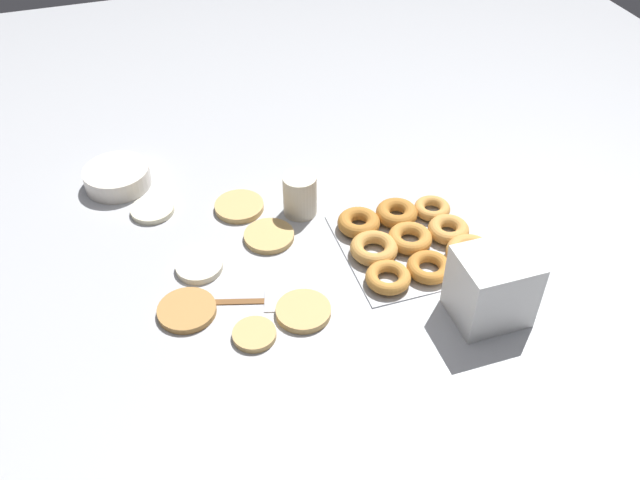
# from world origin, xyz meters

# --- Properties ---
(ground_plane) EXTENTS (3.00, 3.00, 0.00)m
(ground_plane) POSITION_xyz_m (0.00, 0.00, 0.00)
(ground_plane) COLOR #B2B5BA
(pancake_0) EXTENTS (0.10, 0.10, 0.01)m
(pancake_0) POSITION_xyz_m (0.00, 0.18, 0.01)
(pancake_0) COLOR beige
(pancake_0) RESTS_ON ground_plane
(pancake_1) EXTENTS (0.11, 0.11, 0.01)m
(pancake_1) POSITION_xyz_m (0.05, 0.02, 0.01)
(pancake_1) COLOR tan
(pancake_1) RESTS_ON ground_plane
(pancake_2) EXTENTS (0.11, 0.11, 0.01)m
(pancake_2) POSITION_xyz_m (0.17, 0.06, 0.01)
(pancake_2) COLOR tan
(pancake_2) RESTS_ON ground_plane
(pancake_3) EXTENTS (0.11, 0.11, 0.01)m
(pancake_3) POSITION_xyz_m (-0.11, 0.23, 0.01)
(pancake_3) COLOR #B27F42
(pancake_3) RESTS_ON ground_plane
(pancake_4) EXTENTS (0.10, 0.10, 0.01)m
(pancake_4) POSITION_xyz_m (0.22, 0.25, 0.01)
(pancake_4) COLOR beige
(pancake_4) RESTS_ON ground_plane
(pancake_5) EXTENTS (0.11, 0.11, 0.01)m
(pancake_5) POSITION_xyz_m (-0.19, 0.01, 0.01)
(pancake_5) COLOR tan
(pancake_5) RESTS_ON ground_plane
(pancake_6) EXTENTS (0.08, 0.08, 0.01)m
(pancake_6) POSITION_xyz_m (-0.21, 0.12, 0.01)
(pancake_6) COLOR tan
(pancake_6) RESTS_ON ground_plane
(donut_tray) EXTENTS (0.29, 0.30, 0.04)m
(donut_tray) POSITION_xyz_m (-0.07, -0.27, 0.02)
(donut_tray) COLOR #ADAFB5
(donut_tray) RESTS_ON ground_plane
(batter_bowl) EXTENTS (0.16, 0.16, 0.05)m
(batter_bowl) POSITION_xyz_m (0.35, 0.31, 0.02)
(batter_bowl) COLOR silver
(batter_bowl) RESTS_ON ground_plane
(container_stack) EXTENTS (0.12, 0.14, 0.15)m
(container_stack) POSITION_xyz_m (-0.30, -0.33, 0.07)
(container_stack) COLOR white
(container_stack) RESTS_ON ground_plane
(paper_cup) EXTENTS (0.08, 0.08, 0.10)m
(paper_cup) POSITION_xyz_m (0.11, -0.07, 0.05)
(paper_cup) COLOR beige
(paper_cup) RESTS_ON ground_plane
(spatula) EXTENTS (0.11, 0.25, 0.01)m
(spatula) POSITION_xyz_m (-0.14, 0.05, 0.00)
(spatula) COLOR brown
(spatula) RESTS_ON ground_plane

